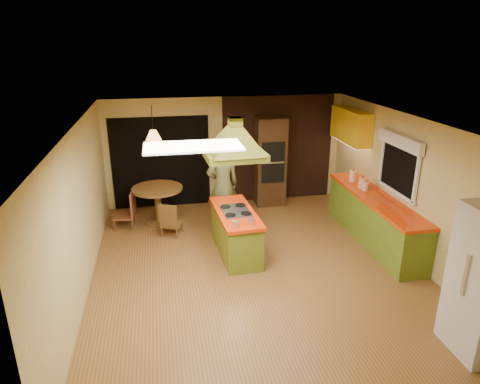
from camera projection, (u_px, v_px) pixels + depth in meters
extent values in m
plane|color=olive|center=(256.00, 268.00, 7.38)|extent=(6.50, 6.50, 0.00)
plane|color=beige|center=(226.00, 151.00, 9.95)|extent=(5.50, 0.00, 5.50)
plane|color=beige|center=(336.00, 324.00, 3.95)|extent=(5.50, 0.00, 5.50)
plane|color=beige|center=(80.00, 212.00, 6.47)|extent=(0.00, 6.50, 6.50)
plane|color=beige|center=(411.00, 189.00, 7.44)|extent=(0.00, 6.50, 6.50)
plane|color=silver|center=(258.00, 124.00, 6.53)|extent=(6.50, 6.50, 0.00)
cube|color=#381E14|center=(278.00, 149.00, 10.16)|extent=(2.64, 0.03, 2.50)
cube|color=black|center=(161.00, 163.00, 9.74)|extent=(2.20, 0.03, 2.10)
cube|color=olive|center=(374.00, 220.00, 8.22)|extent=(0.58, 3.00, 0.86)
cube|color=#E53807|center=(376.00, 198.00, 8.06)|extent=(0.62, 3.05, 0.06)
cube|color=yellow|center=(351.00, 126.00, 9.20)|extent=(0.34, 1.40, 0.70)
cube|color=black|center=(399.00, 167.00, 7.70)|extent=(0.03, 1.16, 0.96)
cube|color=white|center=(400.00, 141.00, 7.53)|extent=(0.10, 1.35, 0.22)
cube|color=white|center=(193.00, 147.00, 5.23)|extent=(1.20, 0.60, 0.03)
cube|color=olive|center=(236.00, 234.00, 7.76)|extent=(0.70, 1.60, 0.77)
cube|color=red|center=(236.00, 213.00, 7.62)|extent=(0.75, 1.68, 0.06)
cube|color=silver|center=(236.00, 211.00, 7.60)|extent=(0.51, 0.72, 0.02)
cube|color=olive|center=(235.00, 156.00, 7.26)|extent=(1.05, 0.78, 0.12)
pyramid|color=olive|center=(235.00, 126.00, 7.08)|extent=(1.05, 0.78, 0.45)
cube|color=olive|center=(235.00, 122.00, 7.06)|extent=(0.22, 0.22, 0.14)
imported|color=#4F552D|center=(223.00, 185.00, 8.64)|extent=(0.74, 0.56, 1.85)
cube|color=#432A15|center=(270.00, 161.00, 9.93)|extent=(0.69, 0.59, 2.06)
cube|color=black|center=(273.00, 152.00, 9.55)|extent=(0.53, 0.03, 0.45)
cube|color=black|center=(273.00, 173.00, 9.72)|extent=(0.53, 0.03, 0.45)
cylinder|color=brown|center=(157.00, 189.00, 8.93)|extent=(1.06, 1.06, 0.05)
cylinder|color=brown|center=(158.00, 205.00, 9.06)|extent=(0.14, 0.14, 0.74)
cylinder|color=brown|center=(159.00, 221.00, 9.18)|extent=(0.59, 0.59, 0.05)
cone|color=#FF9E3F|center=(153.00, 135.00, 8.54)|extent=(0.34, 0.34, 0.20)
cylinder|color=#FFEACD|center=(353.00, 176.00, 8.87)|extent=(0.19, 0.19, 0.22)
cylinder|color=beige|center=(362.00, 183.00, 8.47)|extent=(0.20, 0.20, 0.21)
cylinder|color=beige|center=(366.00, 186.00, 8.35)|extent=(0.16, 0.16, 0.17)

